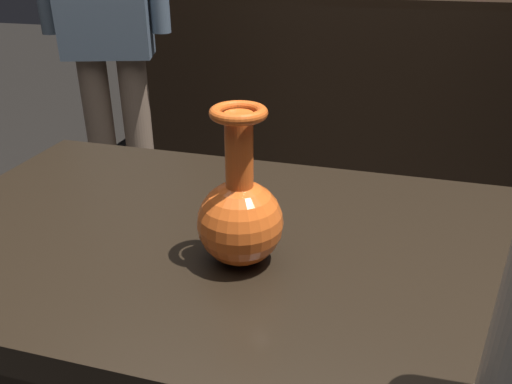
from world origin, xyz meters
name	(u,v)px	position (x,y,z in m)	size (l,w,h in m)	color
back_display_shelf	(364,89)	(0.00, 2.20, 0.49)	(2.60, 0.40, 0.99)	black
vase_centerpiece	(240,214)	(-0.03, -0.07, 0.88)	(0.13, 0.13, 0.24)	#E55B1E
visitor_near_left	(104,9)	(-0.88, 1.05, 1.02)	(0.45, 0.27, 1.72)	#846B56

